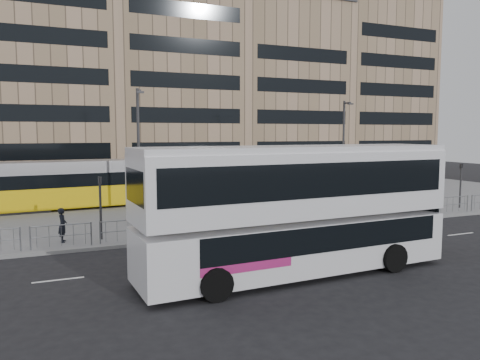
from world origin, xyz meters
name	(u,v)px	position (x,y,z in m)	size (l,w,h in m)	color
ground	(259,235)	(0.00, 0.00, 0.00)	(120.00, 120.00, 0.00)	black
plaza	(192,203)	(0.00, 12.00, 0.07)	(64.00, 24.00, 0.15)	slate
kerb	(258,233)	(0.00, 0.05, 0.07)	(64.00, 0.25, 0.17)	gray
building_row	(148,69)	(1.55, 34.27, 12.91)	(70.40, 18.40, 31.20)	brown
pedestrian_barrier	(288,213)	(2.00, 0.50, 0.98)	(32.07, 0.07, 1.10)	gray
road_markings	(316,251)	(1.00, -4.00, 0.01)	(62.00, 0.12, 0.01)	white
double_decker_bus	(297,206)	(-1.59, -6.73, 2.64)	(12.32, 3.53, 4.88)	white
tram	(155,180)	(-2.61, 12.85, 1.80)	(28.08, 5.00, 3.29)	yellow
station_sign	(418,188)	(12.85, 2.15, 1.69)	(1.90, 0.51, 2.23)	#2D2D30
ad_panel	(323,208)	(4.26, 0.40, 1.11)	(0.87, 0.23, 1.64)	#2D2D30
pedestrian	(62,225)	(-9.60, 1.66, 0.98)	(0.60, 0.40, 1.65)	black
traffic_light_west	(100,200)	(-7.83, 1.55, 2.12)	(0.18, 0.21, 3.10)	#2D2D30
traffic_light_east	(461,180)	(16.43, 1.86, 2.12)	(0.20, 0.23, 3.10)	#2D2D30
lamp_post_west	(139,147)	(-4.84, 7.15, 4.49)	(0.45, 1.04, 7.94)	#2D2D30
lamp_post_east	(344,144)	(13.00, 10.84, 4.46)	(0.45, 1.04, 7.88)	#2D2D30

